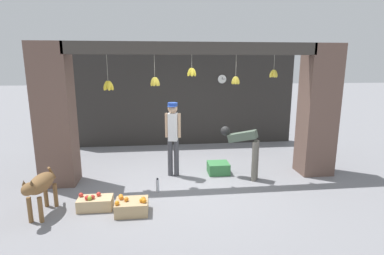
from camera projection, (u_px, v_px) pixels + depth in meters
ground_plane at (194, 182)px, 6.32m from camera, size 60.00×60.00×0.00m
shop_back_wall at (182, 98)px, 9.04m from camera, size 6.88×0.12×2.87m
shop_pillar_left at (55, 116)px, 6.00m from camera, size 0.70×0.60×2.87m
shop_pillar_right at (318, 111)px, 6.61m from camera, size 0.70×0.60×2.87m
storefront_awning at (193, 51)px, 5.86m from camera, size 4.98×0.27×0.94m
dog at (40, 186)px, 4.85m from camera, size 0.35×1.02×0.75m
shopkeeper at (173, 133)px, 6.52m from camera, size 0.34×0.28×1.64m
worker_stooping at (245, 145)px, 6.42m from camera, size 0.78×0.59×1.12m
fruit_crate_oranges at (132, 206)px, 5.01m from camera, size 0.54×0.42×0.29m
fruit_crate_apples at (95, 203)px, 5.15m from camera, size 0.58×0.33×0.28m
produce_box_green at (218, 168)px, 6.83m from camera, size 0.47×0.43×0.25m
water_bottle at (158, 185)px, 5.86m from camera, size 0.07×0.07×0.27m
wall_clock at (222, 79)px, 8.98m from camera, size 0.27×0.03×0.27m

